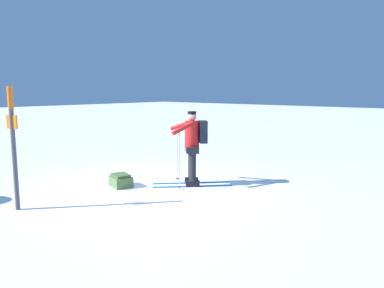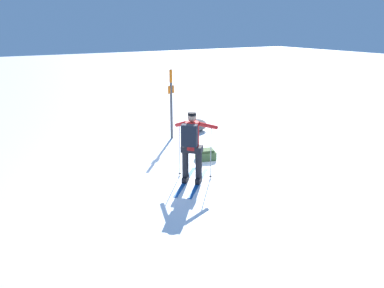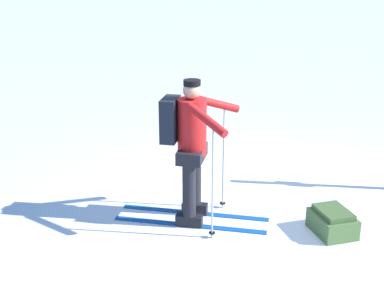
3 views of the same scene
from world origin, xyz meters
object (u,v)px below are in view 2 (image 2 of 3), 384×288
dropped_backpack (206,155)px  rock_boulder (196,125)px  skier (192,143)px  trail_marker (171,99)px

dropped_backpack → rock_boulder: (1.25, 2.57, 0.07)m
skier → trail_marker: 3.61m
skier → trail_marker: bearing=70.0°
dropped_backpack → rock_boulder: size_ratio=0.80×
rock_boulder → trail_marker: bearing=-162.9°
skier → rock_boulder: bearing=57.6°
trail_marker → rock_boulder: bearing=17.1°
skier → dropped_backpack: (1.11, 1.16, -0.82)m
dropped_backpack → trail_marker: bearing=87.0°
rock_boulder → skier: bearing=-122.4°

